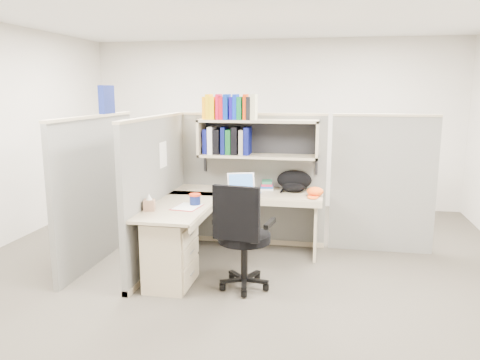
% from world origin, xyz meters
% --- Properties ---
extents(ground, '(6.00, 6.00, 0.00)m').
position_xyz_m(ground, '(0.00, 0.00, 0.00)').
color(ground, '#343028').
rests_on(ground, ground).
extents(room_shell, '(6.00, 6.00, 6.00)m').
position_xyz_m(room_shell, '(0.00, 0.00, 1.62)').
color(room_shell, beige).
rests_on(room_shell, ground).
extents(cubicle, '(3.79, 1.84, 1.95)m').
position_xyz_m(cubicle, '(-0.37, 0.45, 0.91)').
color(cubicle, slate).
rests_on(cubicle, ground).
extents(desk, '(1.74, 1.75, 0.73)m').
position_xyz_m(desk, '(-0.41, -0.29, 0.44)').
color(desk, tan).
rests_on(desk, ground).
extents(laptop, '(0.41, 0.41, 0.23)m').
position_xyz_m(laptop, '(-0.04, 0.48, 0.84)').
color(laptop, '#ACABB0').
rests_on(laptop, desk).
extents(backpack, '(0.49, 0.43, 0.24)m').
position_xyz_m(backpack, '(0.53, 0.71, 0.85)').
color(backpack, black).
rests_on(backpack, desk).
extents(orange_cap, '(0.23, 0.25, 0.10)m').
position_xyz_m(orange_cap, '(0.78, 0.48, 0.78)').
color(orange_cap, '#E85314').
rests_on(orange_cap, desk).
extents(snack_canister, '(0.12, 0.12, 0.12)m').
position_xyz_m(snack_canister, '(-0.42, -0.16, 0.79)').
color(snack_canister, '#0D1950').
rests_on(snack_canister, desk).
extents(tissue_box, '(0.13, 0.13, 0.17)m').
position_xyz_m(tissue_box, '(-0.80, -0.46, 0.81)').
color(tissue_box, '#A67A5E').
rests_on(tissue_box, desk).
extents(mouse, '(0.11, 0.09, 0.04)m').
position_xyz_m(mouse, '(0.14, 0.46, 0.75)').
color(mouse, '#8C9DC7').
rests_on(mouse, desk).
extents(paper_cup, '(0.08, 0.08, 0.09)m').
position_xyz_m(paper_cup, '(0.03, 0.68, 0.78)').
color(paper_cup, white).
rests_on(paper_cup, desk).
extents(book_stack, '(0.18, 0.22, 0.10)m').
position_xyz_m(book_stack, '(0.20, 0.76, 0.78)').
color(book_stack, gray).
rests_on(book_stack, desk).
extents(loose_paper, '(0.27, 0.33, 0.00)m').
position_xyz_m(loose_paper, '(-0.48, -0.25, 0.73)').
color(loose_paper, white).
rests_on(loose_paper, desk).
extents(task_chair, '(0.58, 0.54, 1.06)m').
position_xyz_m(task_chair, '(0.15, -0.53, 0.37)').
color(task_chair, black).
rests_on(task_chair, ground).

